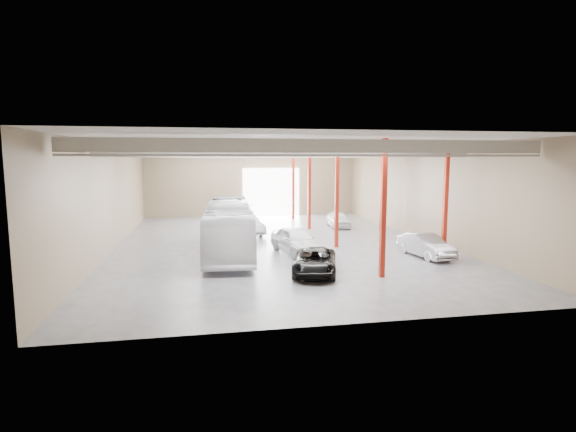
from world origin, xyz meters
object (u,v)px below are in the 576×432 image
object	(u,v)px
car_row_c	(241,214)
car_right_far	(338,219)
car_row_b	(247,225)
car_right_near	(426,245)
black_sedan	(315,262)
coach_bus	(229,228)
car_row_a	(296,240)

from	to	relation	value
car_row_c	car_right_far	bearing A→B (deg)	-18.85
car_row_b	car_right_near	world-z (taller)	car_row_b
black_sedan	car_row_b	distance (m)	13.46
car_right_near	coach_bus	bearing A→B (deg)	157.40
car_row_b	car_right_far	world-z (taller)	car_row_b
car_row_c	car_row_b	bearing A→B (deg)	-76.65
car_right_far	car_row_a	bearing A→B (deg)	-114.79
car_row_a	car_right_far	distance (m)	11.80
coach_bus	car_right_near	bearing A→B (deg)	-11.83
car_row_b	car_right_far	distance (m)	8.56
coach_bus	car_right_far	xyz separation A→B (m)	(10.10, 9.48, -0.99)
black_sedan	car_right_near	size ratio (longest dim) A/B	1.09
car_right_near	car_row_b	bearing A→B (deg)	126.18
coach_bus	black_sedan	bearing A→B (deg)	-51.85
coach_bus	car_right_far	distance (m)	13.88
car_right_near	car_right_far	world-z (taller)	car_right_near
coach_bus	car_row_b	xyz separation A→B (m)	(1.81, 7.31, -0.93)
coach_bus	car_right_far	bearing A→B (deg)	46.56
black_sedan	car_right_near	xyz separation A→B (m)	(7.70, 2.73, 0.06)
car_row_c	car_right_near	xyz separation A→B (m)	(9.88, -18.03, -0.03)
car_row_a	black_sedan	bearing A→B (deg)	-103.90
coach_bus	car_right_far	world-z (taller)	coach_bus
car_right_far	car_right_near	bearing A→B (deg)	-77.11
black_sedan	car_row_b	xyz separation A→B (m)	(-2.31, 13.25, 0.09)
black_sedan	car_right_near	world-z (taller)	car_right_near
black_sedan	car_right_far	world-z (taller)	car_right_far
car_row_a	car_row_b	world-z (taller)	car_row_a
car_row_a	car_row_b	xyz separation A→B (m)	(-2.40, 8.05, -0.10)
car_row_a	car_right_near	world-z (taller)	car_row_a
black_sedan	coach_bus	bearing A→B (deg)	141.10
black_sedan	car_row_c	size ratio (longest dim) A/B	0.93
car_row_c	car_right_near	distance (m)	20.56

